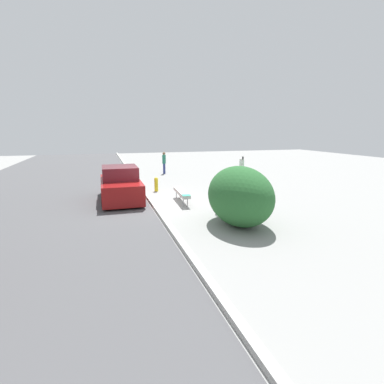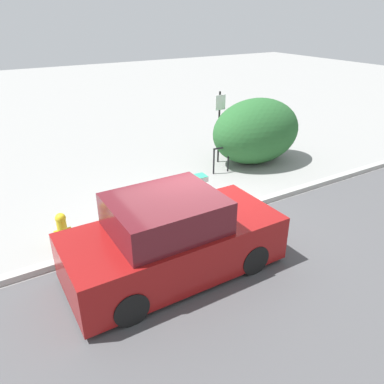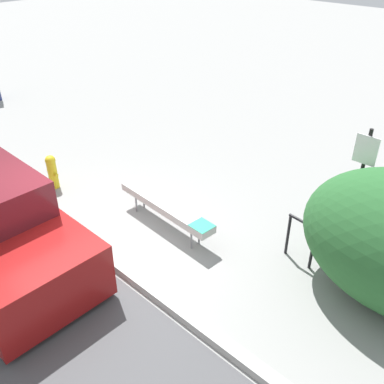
% 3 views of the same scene
% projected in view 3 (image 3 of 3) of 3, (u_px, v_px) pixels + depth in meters
% --- Properties ---
extents(ground_plane, '(60.00, 60.00, 0.00)m').
position_uv_depth(ground_plane, '(100.00, 254.00, 7.43)').
color(ground_plane, gray).
extents(curb, '(60.00, 0.20, 0.13)m').
position_uv_depth(curb, '(99.00, 252.00, 7.39)').
color(curb, '#A8A8A3').
rests_on(curb, ground_plane).
extents(bench, '(2.30, 0.46, 0.54)m').
position_uv_depth(bench, '(166.00, 207.00, 7.88)').
color(bench, gray).
rests_on(bench, ground_plane).
extents(bike_rack, '(0.55, 0.11, 0.83)m').
position_uv_depth(bike_rack, '(301.00, 237.00, 7.04)').
color(bike_rack, black).
rests_on(bike_rack, ground_plane).
extents(sign_post, '(0.36, 0.08, 2.30)m').
position_uv_depth(sign_post, '(359.00, 183.00, 6.79)').
color(sign_post, black).
rests_on(sign_post, ground_plane).
extents(fire_hydrant, '(0.36, 0.22, 0.77)m').
position_uv_depth(fire_hydrant, '(52.00, 171.00, 9.15)').
color(fire_hydrant, gold).
rests_on(fire_hydrant, ground_plane).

